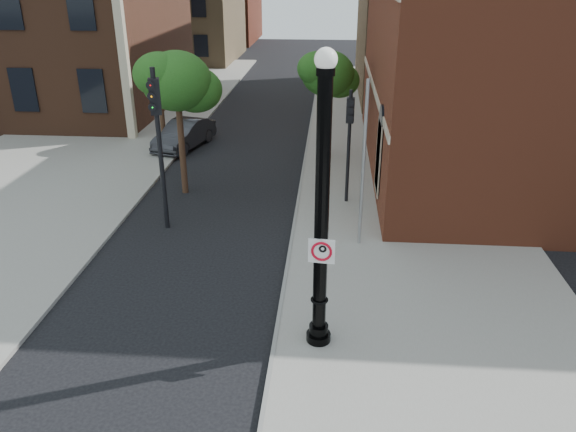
# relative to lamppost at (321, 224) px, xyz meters

# --- Properties ---
(ground) EXTENTS (120.00, 120.00, 0.00)m
(ground) POSITION_rel_lamppost_xyz_m (-3.09, -0.64, -3.18)
(ground) COLOR black
(ground) RESTS_ON ground
(sidewalk_right) EXTENTS (8.00, 60.00, 0.12)m
(sidewalk_right) POSITION_rel_lamppost_xyz_m (2.91, 9.36, -3.12)
(sidewalk_right) COLOR gray
(sidewalk_right) RESTS_ON ground
(sidewalk_left) EXTENTS (10.00, 50.00, 0.12)m
(sidewalk_left) POSITION_rel_lamppost_xyz_m (-12.09, 17.36, -3.12)
(sidewalk_left) COLOR gray
(sidewalk_left) RESTS_ON ground
(curb_edge) EXTENTS (0.10, 60.00, 0.14)m
(curb_edge) POSITION_rel_lamppost_xyz_m (-1.04, 9.36, -3.11)
(curb_edge) COLOR gray
(curb_edge) RESTS_ON ground
(lamppost) EXTENTS (0.58, 0.58, 6.89)m
(lamppost) POSITION_rel_lamppost_xyz_m (0.00, 0.00, 0.00)
(lamppost) COLOR black
(lamppost) RESTS_ON ground
(no_parking_sign) EXTENTS (0.59, 0.11, 0.59)m
(no_parking_sign) POSITION_rel_lamppost_xyz_m (0.02, -0.18, -0.57)
(no_parking_sign) COLOR white
(no_parking_sign) RESTS_ON ground
(parked_car) EXTENTS (2.49, 4.38, 1.37)m
(parked_car) POSITION_rel_lamppost_xyz_m (-7.07, 15.25, -2.50)
(parked_car) COLOR #2D2E32
(parked_car) RESTS_ON ground
(traffic_signal_left) EXTENTS (0.41, 0.48, 5.44)m
(traffic_signal_left) POSITION_rel_lamppost_xyz_m (-5.41, 6.12, 0.48)
(traffic_signal_left) COLOR black
(traffic_signal_left) RESTS_ON ground
(traffic_signal_right) EXTENTS (0.30, 0.36, 4.32)m
(traffic_signal_right) POSITION_rel_lamppost_xyz_m (0.79, 8.70, -0.27)
(traffic_signal_right) COLOR black
(traffic_signal_right) RESTS_ON ground
(utility_pole) EXTENTS (0.11, 0.11, 5.35)m
(utility_pole) POSITION_rel_lamppost_xyz_m (1.14, 5.23, -0.51)
(utility_pole) COLOR #999999
(utility_pole) RESTS_ON ground
(street_tree_a) EXTENTS (3.05, 2.76, 5.50)m
(street_tree_a) POSITION_rel_lamppost_xyz_m (-5.56, 9.44, 1.16)
(street_tree_a) COLOR #332114
(street_tree_a) RESTS_ON ground
(street_tree_b) EXTENTS (2.34, 2.11, 4.21)m
(street_tree_b) POSITION_rel_lamppost_xyz_m (-8.19, 15.66, 0.13)
(street_tree_b) COLOR #332114
(street_tree_b) RESTS_ON ground
(street_tree_c) EXTENTS (2.75, 2.49, 4.95)m
(street_tree_c) POSITION_rel_lamppost_xyz_m (-0.07, 13.90, 0.72)
(street_tree_c) COLOR #332114
(street_tree_c) RESTS_ON ground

